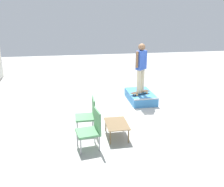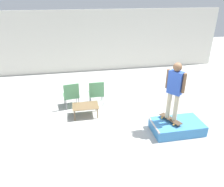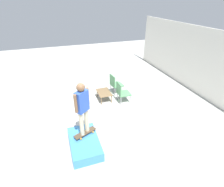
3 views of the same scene
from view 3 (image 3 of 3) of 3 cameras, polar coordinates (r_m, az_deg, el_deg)
ground_plane at (r=6.80m, az=-5.24°, el=-8.52°), size 24.00×24.00×0.00m
house_wall_back at (r=8.63m, az=30.08°, el=7.40°), size 12.00×0.06×3.00m
skate_ramp_box at (r=5.69m, az=-8.99°, el=-15.72°), size 1.49×0.87×0.34m
skateboard_on_ramp at (r=5.67m, az=-8.78°, el=-12.53°), size 0.47×0.75×0.07m
person_skater at (r=5.06m, az=-9.64°, el=-3.90°), size 0.39×0.47×1.70m
coffee_table at (r=7.85m, az=-2.64°, el=0.17°), size 0.85×0.56×0.38m
patio_chair_left at (r=8.33m, az=1.01°, el=3.36°), size 0.59×0.59×0.95m
patio_chair_right at (r=7.59m, az=3.25°, el=0.59°), size 0.52×0.52×0.95m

